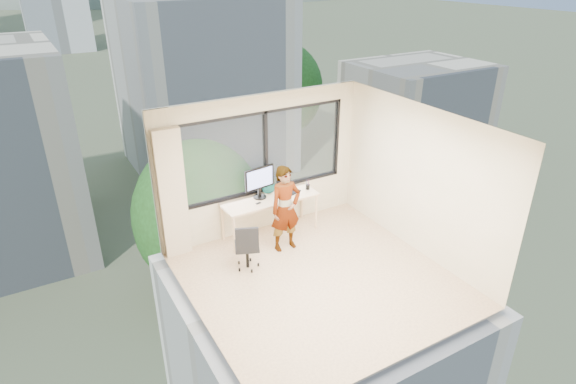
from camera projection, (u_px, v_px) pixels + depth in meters
floor at (319, 279)px, 7.77m from camera, size 4.00×4.00×0.01m
ceiling at (324, 125)px, 6.64m from camera, size 4.00×4.00×0.01m
wall_front at (415, 276)px, 5.64m from camera, size 4.00×0.01×2.60m
wall_left at (195, 243)px, 6.31m from camera, size 0.01×4.00×2.60m
wall_right at (419, 181)px, 8.10m from camera, size 0.01×4.00×2.60m
window_wall at (263, 152)px, 8.69m from camera, size 3.30×0.16×1.55m
curtain at (172, 194)px, 7.96m from camera, size 0.45×0.14×2.30m
desk at (270, 216)px, 8.90m from camera, size 1.80×0.60×0.75m
chair at (247, 245)px, 7.88m from camera, size 0.58×0.58×0.88m
person at (286, 209)px, 8.29m from camera, size 0.57×0.38×1.57m
monitor at (259, 182)px, 8.63m from camera, size 0.62×0.21×0.61m
game_console at (285, 187)px, 9.09m from camera, size 0.35×0.31×0.07m
laptop at (289, 187)px, 8.90m from camera, size 0.48×0.50×0.24m
cellphone at (258, 203)px, 8.54m from camera, size 0.10×0.06×0.01m
pen_cup at (308, 187)px, 9.06m from camera, size 0.10×0.10×0.10m
handbag at (269, 188)px, 8.88m from camera, size 0.29×0.20×0.21m
exterior_ground at (24, 53)px, 107.46m from camera, size 400.00×400.00×0.04m
near_bldg_b at (203, 85)px, 45.41m from camera, size 14.00×13.00×16.00m
near_bldg_c at (415, 115)px, 47.00m from camera, size 12.00×10.00×10.00m
tree_b at (202, 231)px, 27.75m from camera, size 7.60×7.60×9.00m
tree_c at (284, 98)px, 52.77m from camera, size 8.40×8.40×10.00m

